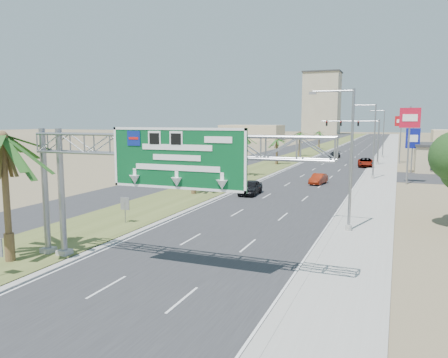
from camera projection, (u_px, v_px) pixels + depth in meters
road at (355, 150)px, 114.70m from camera, size 12.00×300.00×0.02m
sidewalk_right at (390, 151)px, 111.57m from camera, size 4.00×300.00×0.10m
median_grass at (317, 149)px, 118.37m from camera, size 7.00×300.00×0.12m
opposing_road at (292, 149)px, 120.95m from camera, size 8.00×300.00×0.02m
sign_gantry at (154, 156)px, 22.19m from camera, size 16.75×1.24×7.50m
palm_near at (2, 138)px, 23.29m from camera, size 5.70×5.70×8.35m
palm_row_b at (193, 149)px, 45.76m from camera, size 3.99×3.99×5.95m
palm_row_c at (244, 136)px, 60.38m from camera, size 3.99×3.99×6.75m
palm_row_d at (277, 140)px, 77.12m from camera, size 3.99×3.99×5.45m
palm_row_e at (300, 133)px, 94.51m from camera, size 3.99×3.99×6.15m
palm_row_f at (319, 132)px, 117.57m from camera, size 3.99×3.99×5.75m
streetlight_near at (348, 166)px, 30.41m from camera, size 3.27×0.44×10.00m
streetlight_mid at (373, 144)px, 58.02m from camera, size 3.27×0.44×10.00m
streetlight_far at (382, 136)px, 91.15m from camera, size 3.27×0.44×10.00m
signal_mast at (366, 137)px, 77.16m from camera, size 10.28×0.71×8.00m
median_signback_b at (125, 206)px, 32.97m from camera, size 0.75×0.08×2.08m
tower_distant at (322, 104)px, 252.98m from camera, size 20.00×16.00×35.00m
building_distant_left at (252, 132)px, 176.87m from camera, size 24.00×14.00×6.00m
car_left_lane at (250, 187)px, 46.33m from camera, size 1.99×4.58×1.54m
car_mid_lane at (318, 179)px, 53.93m from camera, size 1.84×4.07×1.30m
car_right_lane at (366, 163)px, 73.86m from camera, size 3.05×5.63×1.50m
car_far at (334, 155)px, 91.03m from camera, size 2.37×4.68×1.30m
pole_sign_red_near at (410, 123)px, 52.97m from camera, size 2.41×0.43×9.56m
pole_sign_blue at (413, 140)px, 65.40m from camera, size 2.02×0.58×6.87m
pole_sign_red_far at (401, 125)px, 79.05m from camera, size 2.21×0.46×8.82m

